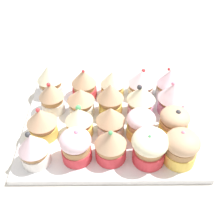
{
  "coord_description": "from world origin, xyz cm",
  "views": [
    {
      "loc": [
        0.32,
        44.64,
        44.56
      ],
      "look_at": [
        0.0,
        0.0,
        4.2
      ],
      "focal_mm": 44.71,
      "sensor_mm": 36.0,
      "label": 1
    }
  ],
  "objects_px": {
    "cupcake_12": "(111,120)",
    "cupcake_13": "(81,121)",
    "cupcake_9": "(53,97)",
    "cupcake_11": "(142,124)",
    "cupcake_19": "(35,148)",
    "cupcake_2": "(114,83)",
    "cupcake_7": "(114,98)",
    "cupcake_15": "(183,147)",
    "cupcake_4": "(51,79)",
    "cupcake_6": "(142,100)",
    "cupcake_18": "(78,146)",
    "baking_tray": "(112,124)",
    "cupcake_5": "(174,97)",
    "cupcake_0": "(170,82)",
    "cupcake_8": "(83,101)",
    "cupcake_14": "(44,122)",
    "cupcake_3": "(85,83)",
    "cupcake_1": "(143,83)",
    "cupcake_17": "(114,144)",
    "cupcake_10": "(176,121)"
  },
  "relations": [
    {
      "from": "cupcake_12",
      "to": "cupcake_13",
      "type": "height_order",
      "value": "cupcake_13"
    },
    {
      "from": "cupcake_12",
      "to": "cupcake_9",
      "type": "bearing_deg",
      "value": -28.92
    },
    {
      "from": "cupcake_11",
      "to": "cupcake_19",
      "type": "distance_m",
      "value": 0.22
    },
    {
      "from": "cupcake_2",
      "to": "cupcake_7",
      "type": "xyz_separation_m",
      "value": [
        0.0,
        0.07,
        0.01
      ]
    },
    {
      "from": "cupcake_2",
      "to": "cupcake_15",
      "type": "xyz_separation_m",
      "value": [
        -0.13,
        0.2,
        0.0
      ]
    },
    {
      "from": "cupcake_9",
      "to": "cupcake_11",
      "type": "height_order",
      "value": "cupcake_9"
    },
    {
      "from": "cupcake_4",
      "to": "cupcake_6",
      "type": "distance_m",
      "value": 0.23
    },
    {
      "from": "cupcake_18",
      "to": "cupcake_19",
      "type": "relative_size",
      "value": 0.95
    },
    {
      "from": "baking_tray",
      "to": "cupcake_18",
      "type": "relative_size",
      "value": 5.14
    },
    {
      "from": "cupcake_5",
      "to": "cupcake_13",
      "type": "bearing_deg",
      "value": 18.92
    },
    {
      "from": "baking_tray",
      "to": "cupcake_15",
      "type": "distance_m",
      "value": 0.17
    },
    {
      "from": "cupcake_4",
      "to": "cupcake_9",
      "type": "bearing_deg",
      "value": 102.19
    },
    {
      "from": "cupcake_5",
      "to": "cupcake_15",
      "type": "height_order",
      "value": "cupcake_5"
    },
    {
      "from": "cupcake_0",
      "to": "cupcake_8",
      "type": "bearing_deg",
      "value": 17.85
    },
    {
      "from": "cupcake_5",
      "to": "cupcake_14",
      "type": "bearing_deg",
      "value": 15.29
    },
    {
      "from": "cupcake_15",
      "to": "cupcake_5",
      "type": "bearing_deg",
      "value": -92.96
    },
    {
      "from": "cupcake_7",
      "to": "cupcake_8",
      "type": "bearing_deg",
      "value": 1.56
    },
    {
      "from": "cupcake_12",
      "to": "cupcake_13",
      "type": "xyz_separation_m",
      "value": [
        0.06,
        0.0,
        -0.0
      ]
    },
    {
      "from": "cupcake_2",
      "to": "cupcake_18",
      "type": "height_order",
      "value": "cupcake_18"
    },
    {
      "from": "cupcake_3",
      "to": "cupcake_0",
      "type": "bearing_deg",
      "value": -179.74
    },
    {
      "from": "cupcake_0",
      "to": "cupcake_2",
      "type": "xyz_separation_m",
      "value": [
        0.14,
        -0.0,
        -0.0
      ]
    },
    {
      "from": "cupcake_2",
      "to": "cupcake_1",
      "type": "bearing_deg",
      "value": -177.65
    },
    {
      "from": "cupcake_4",
      "to": "cupcake_19",
      "type": "height_order",
      "value": "same"
    },
    {
      "from": "cupcake_5",
      "to": "cupcake_11",
      "type": "relative_size",
      "value": 1.24
    },
    {
      "from": "cupcake_14",
      "to": "cupcake_19",
      "type": "distance_m",
      "value": 0.07
    },
    {
      "from": "cupcake_12",
      "to": "cupcake_2",
      "type": "bearing_deg",
      "value": -93.43
    },
    {
      "from": "cupcake_14",
      "to": "cupcake_12",
      "type": "bearing_deg",
      "value": -176.83
    },
    {
      "from": "cupcake_3",
      "to": "cupcake_9",
      "type": "distance_m",
      "value": 0.09
    },
    {
      "from": "cupcake_0",
      "to": "cupcake_2",
      "type": "distance_m",
      "value": 0.14
    },
    {
      "from": "cupcake_11",
      "to": "cupcake_17",
      "type": "height_order",
      "value": "cupcake_17"
    },
    {
      "from": "cupcake_10",
      "to": "cupcake_11",
      "type": "bearing_deg",
      "value": 7.82
    },
    {
      "from": "cupcake_11",
      "to": "cupcake_13",
      "type": "bearing_deg",
      "value": -3.47
    },
    {
      "from": "cupcake_6",
      "to": "cupcake_10",
      "type": "height_order",
      "value": "cupcake_6"
    },
    {
      "from": "cupcake_2",
      "to": "cupcake_11",
      "type": "height_order",
      "value": "cupcake_2"
    },
    {
      "from": "cupcake_11",
      "to": "cupcake_13",
      "type": "height_order",
      "value": "cupcake_13"
    },
    {
      "from": "baking_tray",
      "to": "cupcake_11",
      "type": "xyz_separation_m",
      "value": [
        -0.06,
        0.04,
        0.04
      ]
    },
    {
      "from": "baking_tray",
      "to": "cupcake_9",
      "type": "distance_m",
      "value": 0.15
    },
    {
      "from": "baking_tray",
      "to": "cupcake_7",
      "type": "height_order",
      "value": "cupcake_7"
    },
    {
      "from": "cupcake_12",
      "to": "cupcake_17",
      "type": "distance_m",
      "value": 0.07
    },
    {
      "from": "cupcake_13",
      "to": "cupcake_5",
      "type": "bearing_deg",
      "value": -161.08
    },
    {
      "from": "cupcake_12",
      "to": "cupcake_3",
      "type": "bearing_deg",
      "value": -64.52
    },
    {
      "from": "cupcake_8",
      "to": "cupcake_11",
      "type": "bearing_deg",
      "value": 151.05
    },
    {
      "from": "cupcake_9",
      "to": "cupcake_11",
      "type": "relative_size",
      "value": 1.24
    },
    {
      "from": "cupcake_6",
      "to": "cupcake_7",
      "type": "distance_m",
      "value": 0.06
    },
    {
      "from": "cupcake_3",
      "to": "cupcake_13",
      "type": "xyz_separation_m",
      "value": [
        0.0,
        0.13,
        -0.0
      ]
    },
    {
      "from": "cupcake_3",
      "to": "cupcake_1",
      "type": "bearing_deg",
      "value": -178.25
    },
    {
      "from": "cupcake_7",
      "to": "cupcake_6",
      "type": "bearing_deg",
      "value": 177.48
    },
    {
      "from": "cupcake_5",
      "to": "cupcake_10",
      "type": "height_order",
      "value": "cupcake_5"
    },
    {
      "from": "cupcake_0",
      "to": "cupcake_11",
      "type": "xyz_separation_m",
      "value": [
        0.08,
        0.14,
        -0.0
      ]
    },
    {
      "from": "cupcake_0",
      "to": "cupcake_10",
      "type": "relative_size",
      "value": 1.18
    }
  ]
}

